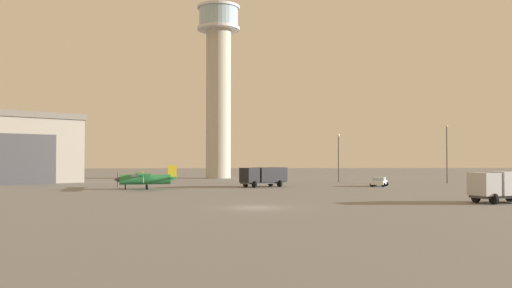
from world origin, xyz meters
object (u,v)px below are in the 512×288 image
(control_tower, at_px, (218,78))
(car_white, at_px, (379,181))
(light_post_north, at_px, (338,153))
(airplane_green, at_px, (146,178))
(truck_box_black, at_px, (264,176))
(light_post_east, at_px, (447,149))
(truck_box_silver, at_px, (504,185))

(control_tower, relative_size, car_white, 9.06)
(control_tower, height_order, light_post_north, control_tower)
(car_white, bearing_deg, light_post_north, -144.62)
(control_tower, relative_size, light_post_north, 4.82)
(airplane_green, xyz_separation_m, truck_box_black, (16.33, 5.00, 0.15))
(control_tower, bearing_deg, light_post_north, -43.64)
(truck_box_black, xyz_separation_m, light_post_east, (31.37, 9.51, 4.13))
(control_tower, distance_m, light_post_east, 50.01)
(control_tower, bearing_deg, car_white, -56.15)
(truck_box_silver, bearing_deg, car_white, -99.99)
(airplane_green, relative_size, light_post_north, 1.28)
(truck_box_black, height_order, light_post_north, light_post_north)
(truck_box_black, relative_size, light_post_north, 0.85)
(car_white, bearing_deg, truck_box_silver, 30.75)
(light_post_north, bearing_deg, truck_box_black, -131.27)
(car_white, bearing_deg, airplane_green, -54.92)
(truck_box_silver, bearing_deg, light_post_east, -121.20)
(light_post_east, bearing_deg, truck_box_silver, -105.86)
(truck_box_silver, height_order, truck_box_black, truck_box_silver)
(control_tower, xyz_separation_m, car_white, (24.48, -36.51, -20.74))
(airplane_green, relative_size, car_white, 2.41)
(airplane_green, xyz_separation_m, light_post_north, (30.87, 21.56, 3.59))
(car_white, height_order, light_post_north, light_post_north)
(airplane_green, relative_size, truck_box_silver, 1.67)
(airplane_green, distance_m, car_white, 34.14)
(light_post_east, distance_m, light_post_north, 18.27)
(control_tower, bearing_deg, airplane_green, -102.24)
(truck_box_silver, height_order, car_white, truck_box_silver)
(control_tower, distance_m, airplane_green, 47.63)
(control_tower, height_order, light_post_east, control_tower)
(control_tower, distance_m, truck_box_silver, 75.14)
(control_tower, xyz_separation_m, truck_box_silver, (27.35, -67.12, -19.81))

